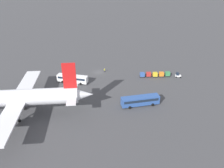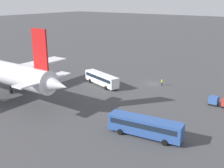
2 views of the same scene
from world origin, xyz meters
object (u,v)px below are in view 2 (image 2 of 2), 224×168
(shuttle_bus_far, at_px, (145,126))
(cargo_cart_blue, at_px, (214,100))
(worker_person, at_px, (162,82))
(shuttle_bus_near, at_px, (102,78))

(shuttle_bus_far, relative_size, cargo_cart_blue, 6.39)
(shuttle_bus_far, relative_size, worker_person, 7.56)
(shuttle_bus_near, relative_size, shuttle_bus_far, 0.97)
(shuttle_bus_far, distance_m, cargo_cart_blue, 22.22)
(shuttle_bus_near, bearing_deg, cargo_cart_blue, -156.84)
(shuttle_bus_near, height_order, cargo_cart_blue, shuttle_bus_near)
(shuttle_bus_far, height_order, cargo_cart_blue, shuttle_bus_far)
(shuttle_bus_near, distance_m, cargo_cart_blue, 29.30)
(worker_person, bearing_deg, shuttle_bus_near, 34.72)
(worker_person, xyz_separation_m, cargo_cart_blue, (-15.77, 6.55, 0.32))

